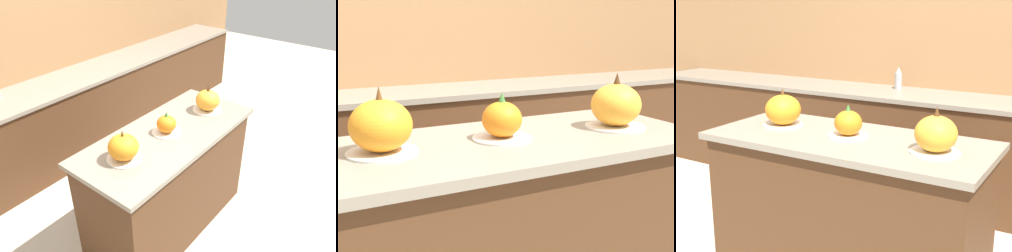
# 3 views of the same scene
# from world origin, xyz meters

# --- Properties ---
(wall_back) EXTENTS (8.00, 0.06, 2.50)m
(wall_back) POSITION_xyz_m (0.00, 1.84, 1.25)
(wall_back) COLOR #9E7047
(wall_back) RESTS_ON ground_plane
(back_counter) EXTENTS (6.00, 0.60, 0.89)m
(back_counter) POSITION_xyz_m (0.00, 1.51, 0.45)
(back_counter) COLOR #4C2D19
(back_counter) RESTS_ON ground_plane
(pumpkin_cake_left) EXTENTS (0.23, 0.23, 0.22)m
(pumpkin_cake_left) POSITION_xyz_m (-0.44, 0.03, 1.01)
(pumpkin_cake_left) COLOR silver
(pumpkin_cake_left) RESTS_ON kitchen_island
(pumpkin_cake_center) EXTENTS (0.22, 0.22, 0.17)m
(pumpkin_cake_center) POSITION_xyz_m (-0.01, 0.02, 0.99)
(pumpkin_cake_center) COLOR silver
(pumpkin_cake_center) RESTS_ON kitchen_island
(pumpkin_cake_right) EXTENTS (0.24, 0.24, 0.22)m
(pumpkin_cake_right) POSITION_xyz_m (0.47, -0.03, 1.01)
(pumpkin_cake_right) COLOR silver
(pumpkin_cake_right) RESTS_ON kitchen_island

